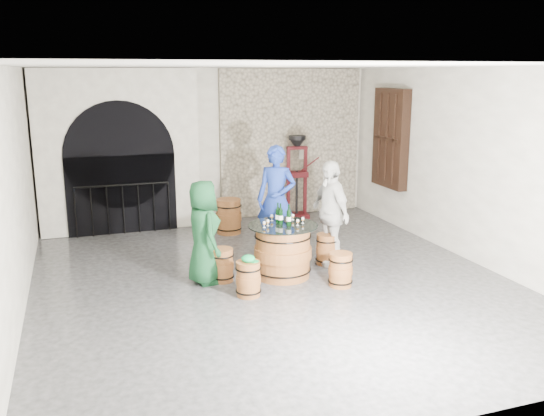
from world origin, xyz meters
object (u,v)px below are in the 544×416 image
object	(u,v)px
corking_press	(297,171)
barrel_stool_left	(222,265)
barrel_table	(283,251)
person_white	(330,213)
side_barrel	(229,216)
wine_bottle_center	(289,217)
person_green	(203,232)
wine_bottle_right	(278,215)
barrel_stool_near_right	(341,270)
wine_bottle_left	(281,216)
person_blue	(276,200)
barrel_stool_far	(278,243)
barrel_stool_near_left	(248,279)
barrel_stool_right	(327,249)

from	to	relation	value
corking_press	barrel_stool_left	bearing A→B (deg)	-122.26
barrel_table	person_white	size ratio (longest dim) A/B	0.62
side_barrel	wine_bottle_center	bearing A→B (deg)	-85.00
person_green	person_white	bearing A→B (deg)	-92.73
side_barrel	wine_bottle_right	bearing A→B (deg)	-87.24
barrel_stool_near_right	wine_bottle_left	xyz separation A→B (m)	(-0.68, 0.74, 0.71)
barrel_table	barrel_stool_left	bearing A→B (deg)	173.33
barrel_table	person_green	xyz separation A→B (m)	(-1.21, 0.14, 0.37)
person_blue	person_white	distance (m)	1.08
barrel_stool_near_right	person_blue	xyz separation A→B (m)	(-0.35, 1.89, 0.70)
barrel_stool_far	person_white	bearing A→B (deg)	-39.34
person_white	side_barrel	size ratio (longest dim) A/B	2.52
barrel_stool_near_right	person_white	xyz separation A→B (m)	(0.28, 1.01, 0.61)
barrel_stool_near_right	barrel_stool_near_left	world-z (taller)	same
wine_bottle_left	wine_bottle_center	size ratio (longest dim) A/B	1.00
person_green	wine_bottle_left	bearing A→B (deg)	-101.39
barrel_table	wine_bottle_center	world-z (taller)	wine_bottle_center
person_blue	wine_bottle_center	distance (m)	1.29
barrel_stool_near_right	corking_press	size ratio (longest dim) A/B	0.29
wine_bottle_center	barrel_stool_far	bearing A→B (deg)	80.40
person_blue	wine_bottle_left	xyz separation A→B (m)	(-0.33, -1.15, 0.01)
barrel_stool_right	person_blue	xyz separation A→B (m)	(-0.57, 0.90, 0.70)
person_blue	wine_bottle_left	size ratio (longest dim) A/B	5.84
barrel_stool_near_right	person_blue	bearing A→B (deg)	100.44
barrel_stool_left	wine_bottle_center	bearing A→B (deg)	-8.70
wine_bottle_left	person_blue	bearing A→B (deg)	73.78
barrel_stool_near_right	person_blue	distance (m)	2.05
corking_press	barrel_stool_near_left	bearing A→B (deg)	-114.86
barrel_table	wine_bottle_center	distance (m)	0.56
barrel_stool_near_left	person_green	bearing A→B (deg)	122.61
barrel_table	wine_bottle_left	bearing A→B (deg)	100.68
barrel_table	barrel_stool_near_right	size ratio (longest dim) A/B	2.12
barrel_stool_right	person_blue	world-z (taller)	person_blue
person_green	person_white	xyz separation A→B (m)	(2.16, 0.20, 0.08)
barrel_stool_left	person_green	world-z (taller)	person_green
barrel_stool_far	wine_bottle_left	size ratio (longest dim) A/B	1.58
person_white	wine_bottle_left	world-z (taller)	person_white
barrel_stool_right	wine_bottle_center	size ratio (longest dim) A/B	1.58
barrel_stool_right	person_green	distance (m)	2.18
person_blue	side_barrel	size ratio (longest dim) A/B	2.76
barrel_stool_far	wine_bottle_center	world-z (taller)	wine_bottle_center
barrel_stool_far	person_blue	distance (m)	0.76
barrel_stool_right	barrel_stool_near_right	xyz separation A→B (m)	(-0.22, -0.99, 0.00)
barrel_table	side_barrel	world-z (taller)	barrel_table
barrel_stool_near_left	side_barrel	world-z (taller)	side_barrel
side_barrel	corking_press	distance (m)	1.99
corking_press	side_barrel	bearing A→B (deg)	-152.46
barrel_stool_far	corking_press	bearing A→B (deg)	61.95
barrel_stool_near_right	side_barrel	size ratio (longest dim) A/B	0.75
person_blue	side_barrel	xyz separation A→B (m)	(-0.48, 1.46, -0.61)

